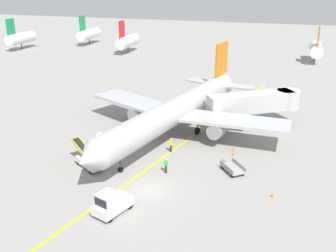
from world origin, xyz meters
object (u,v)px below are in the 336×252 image
at_px(baggage_tug_near_wing, 102,143).
at_px(safety_cone_wingtip_right, 233,149).
at_px(baggage_cart_loaded, 232,168).
at_px(ground_crew_wing_walker, 166,165).
at_px(belt_loader_forward_hold, 89,161).
at_px(jet_bridge, 260,102).
at_px(safety_cone_wingtip_left, 272,195).
at_px(safety_cone_nose_left, 233,154).
at_px(pushback_tug, 111,203).
at_px(safety_cone_nose_right, 134,118).
at_px(airliner, 177,110).
at_px(ground_crew_marshaller, 171,145).

xyz_separation_m(baggage_tug_near_wing, safety_cone_wingtip_right, (14.94, 4.39, -0.71)).
bearing_deg(baggage_cart_loaded, ground_crew_wing_walker, -160.81).
height_order(belt_loader_forward_hold, safety_cone_wingtip_right, belt_loader_forward_hold).
relative_size(baggage_cart_loaded, safety_cone_wingtip_right, 7.79).
distance_m(jet_bridge, safety_cone_wingtip_left, 18.70).
distance_m(safety_cone_nose_left, safety_cone_wingtip_right, 1.17).
xyz_separation_m(pushback_tug, safety_cone_wingtip_left, (13.18, 7.05, -0.77)).
height_order(safety_cone_nose_right, safety_cone_wingtip_left, same).
distance_m(jet_bridge, belt_loader_forward_hold, 24.38).
distance_m(jet_bridge, ground_crew_wing_walker, 18.64).
height_order(baggage_tug_near_wing, safety_cone_wingtip_left, baggage_tug_near_wing).
relative_size(airliner, baggage_cart_loaded, 10.21).
xyz_separation_m(ground_crew_marshaller, ground_crew_wing_walker, (1.06, -5.11, 0.00)).
height_order(baggage_cart_loaded, ground_crew_marshaller, ground_crew_marshaller).
distance_m(belt_loader_forward_hold, safety_cone_nose_left, 16.40).
height_order(ground_crew_wing_walker, safety_cone_wingtip_right, ground_crew_wing_walker).
height_order(airliner, safety_cone_wingtip_left, airliner).
xyz_separation_m(pushback_tug, safety_cone_wingtip_right, (8.13, 16.09, -0.77)).
relative_size(ground_crew_marshaller, safety_cone_nose_right, 3.86).
height_order(pushback_tug, baggage_tug_near_wing, pushback_tug).
height_order(safety_cone_nose_left, safety_cone_wingtip_right, same).
xyz_separation_m(jet_bridge, baggage_tug_near_wing, (-16.90, -13.49, -2.62)).
xyz_separation_m(safety_cone_nose_left, safety_cone_wingtip_left, (4.87, -7.88, 0.00)).
relative_size(jet_bridge, belt_loader_forward_hold, 2.44).
bearing_deg(belt_loader_forward_hold, baggage_tug_near_wing, 98.55).
distance_m(airliner, baggage_cart_loaded, 12.14).
bearing_deg(ground_crew_wing_walker, airliner, 100.21).
relative_size(baggage_cart_loaded, ground_crew_marshaller, 2.02).
bearing_deg(baggage_cart_loaded, safety_cone_wingtip_left, -40.96).
distance_m(ground_crew_marshaller, safety_cone_nose_left, 7.32).
height_order(belt_loader_forward_hold, safety_cone_wingtip_left, belt_loader_forward_hold).
bearing_deg(ground_crew_wing_walker, pushback_tug, -104.56).
bearing_deg(jet_bridge, baggage_cart_loaded, -94.95).
bearing_deg(belt_loader_forward_hold, airliner, 61.17).
bearing_deg(safety_cone_nose_left, baggage_cart_loaded, -82.71).
height_order(pushback_tug, safety_cone_nose_right, pushback_tug).
bearing_deg(ground_crew_marshaller, safety_cone_wingtip_right, 19.51).
bearing_deg(belt_loader_forward_hold, safety_cone_wingtip_left, -0.45).
bearing_deg(airliner, ground_crew_marshaller, -81.26).
bearing_deg(safety_cone_wingtip_left, pushback_tug, -151.87).
bearing_deg(baggage_tug_near_wing, safety_cone_wingtip_left, -13.10).
height_order(safety_cone_nose_left, safety_cone_nose_right, same).
distance_m(airliner, belt_loader_forward_hold, 13.67).
height_order(airliner, pushback_tug, airliner).
bearing_deg(airliner, safety_cone_wingtip_right, -20.14).
bearing_deg(ground_crew_wing_walker, safety_cone_wingtip_left, -7.56).
distance_m(airliner, pushback_tug, 19.11).
relative_size(ground_crew_marshaller, ground_crew_wing_walker, 1.00).
bearing_deg(ground_crew_marshaller, ground_crew_wing_walker, -78.28).
bearing_deg(safety_cone_nose_right, baggage_tug_near_wing, -87.90).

